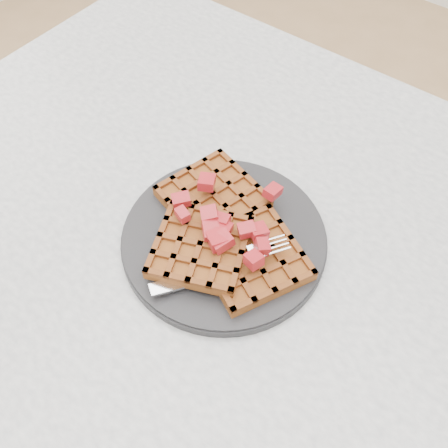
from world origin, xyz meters
name	(u,v)px	position (x,y,z in m)	size (l,w,h in m)	color
ground	(253,414)	(0.00, 0.00, 0.00)	(4.00, 4.00, 0.00)	tan
table	(274,296)	(0.00, 0.00, 0.64)	(1.20, 0.80, 0.75)	silver
plate	(224,239)	(-0.07, -0.03, 0.76)	(0.26, 0.26, 0.02)	black
waffles	(222,232)	(-0.07, -0.03, 0.78)	(0.24, 0.21, 0.03)	brown
strawberry_pile	(224,217)	(-0.07, -0.03, 0.80)	(0.15, 0.15, 0.02)	maroon
fork	(230,268)	(-0.03, -0.07, 0.77)	(0.02, 0.18, 0.02)	silver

